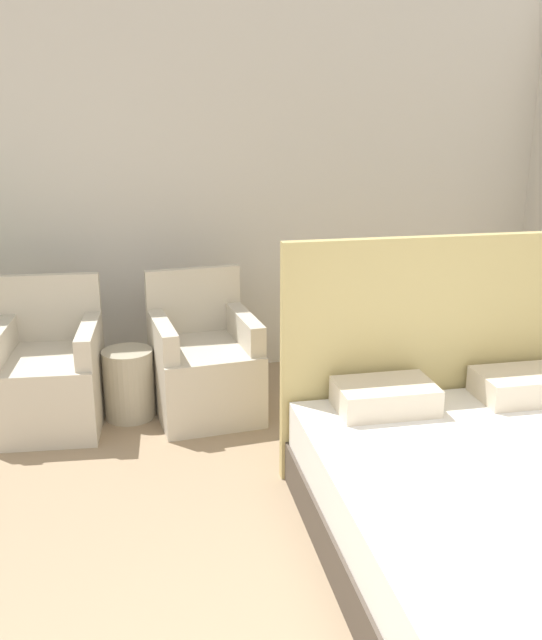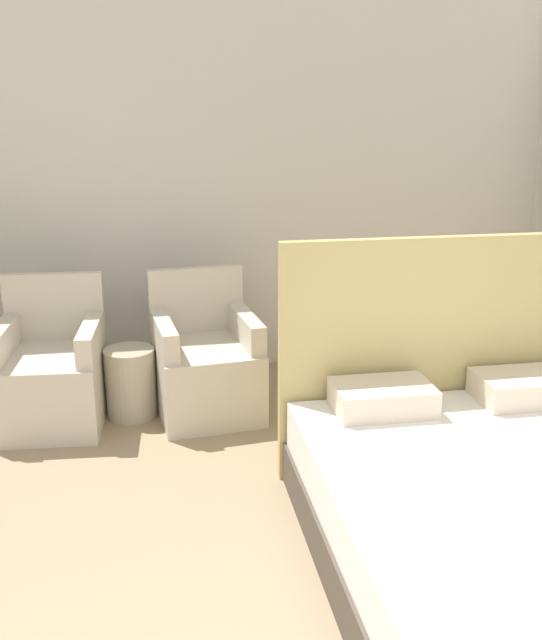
{
  "view_description": "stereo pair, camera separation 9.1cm",
  "coord_description": "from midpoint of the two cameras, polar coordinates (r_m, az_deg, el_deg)",
  "views": [
    {
      "loc": [
        -0.5,
        -0.96,
        1.97
      ],
      "look_at": [
        0.27,
        2.91,
        0.75
      ],
      "focal_mm": 40.0,
      "sensor_mm": 36.0,
      "label": 1
    },
    {
      "loc": [
        -0.41,
        -0.97,
        1.97
      ],
      "look_at": [
        0.27,
        2.91,
        0.75
      ],
      "focal_mm": 40.0,
      "sensor_mm": 36.0,
      "label": 2
    }
  ],
  "objects": [
    {
      "name": "side_table",
      "position": [
        4.69,
        -11.84,
        -5.02
      ],
      "size": [
        0.32,
        0.32,
        0.45
      ],
      "color": "#B7AD93",
      "rests_on": "ground_plane"
    },
    {
      "name": "armchair_near_window_right",
      "position": [
        4.66,
        -5.88,
        -3.97
      ],
      "size": [
        0.71,
        0.77,
        0.91
      ],
      "rotation": [
        0.0,
        0.0,
        0.11
      ],
      "color": "beige",
      "rests_on": "ground_plane"
    },
    {
      "name": "bed",
      "position": [
        3.32,
        19.34,
        -14.74
      ],
      "size": [
        1.75,
        2.23,
        1.3
      ],
      "color": "#4C4238",
      "rests_on": "ground_plane"
    },
    {
      "name": "armchair_near_window_left",
      "position": [
        4.69,
        -17.89,
        -4.64
      ],
      "size": [
        0.68,
        0.74,
        0.91
      ],
      "rotation": [
        0.0,
        0.0,
        -0.07
      ],
      "color": "beige",
      "rests_on": "ground_plane"
    },
    {
      "name": "wall_back",
      "position": [
        5.23,
        -6.37,
        11.36
      ],
      "size": [
        10.0,
        0.06,
        2.9
      ],
      "color": "silver",
      "rests_on": "ground_plane"
    }
  ]
}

